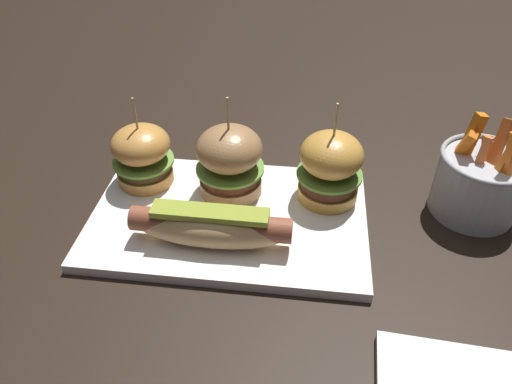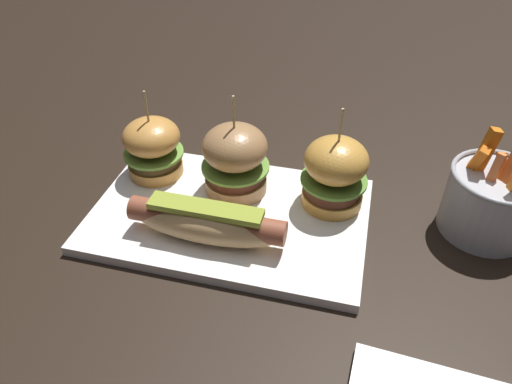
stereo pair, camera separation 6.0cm
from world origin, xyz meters
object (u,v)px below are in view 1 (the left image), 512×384
(slider_right, at_px, (330,167))
(slider_center, at_px, (230,161))
(hot_dog, at_px, (211,226))
(slider_left, at_px, (142,155))
(platter_main, at_px, (229,217))
(fries_bucket, at_px, (479,182))

(slider_right, bearing_deg, slider_center, -178.44)
(hot_dog, height_order, slider_left, slider_left)
(platter_main, bearing_deg, fries_bucket, 11.19)
(hot_dog, bearing_deg, slider_left, 136.04)
(slider_center, xyz_separation_m, slider_right, (0.13, 0.00, -0.00))
(platter_main, height_order, fries_bucket, fries_bucket)
(hot_dog, height_order, fries_bucket, fries_bucket)
(slider_center, bearing_deg, platter_main, -84.09)
(slider_left, bearing_deg, slider_right, -1.45)
(platter_main, relative_size, slider_right, 2.52)
(slider_left, bearing_deg, fries_bucket, 0.71)
(hot_dog, bearing_deg, slider_center, 86.25)
(hot_dog, distance_m, slider_center, 0.11)
(platter_main, distance_m, slider_center, 0.08)
(hot_dog, bearing_deg, slider_right, 37.45)
(slider_left, distance_m, slider_center, 0.13)
(slider_left, bearing_deg, hot_dog, -43.96)
(hot_dog, xyz_separation_m, fries_bucket, (0.34, 0.12, 0.01))
(platter_main, xyz_separation_m, fries_bucket, (0.33, 0.06, 0.04))
(fries_bucket, bearing_deg, slider_right, -176.46)
(slider_center, relative_size, slider_right, 1.01)
(slider_left, xyz_separation_m, fries_bucket, (0.46, 0.01, -0.01))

